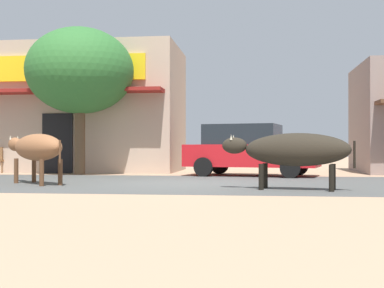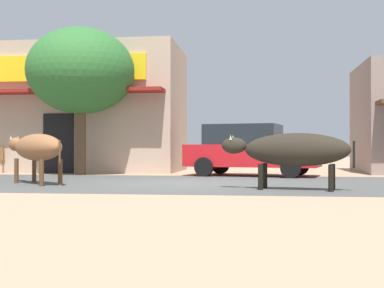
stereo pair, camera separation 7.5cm
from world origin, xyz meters
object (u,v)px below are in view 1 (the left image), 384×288
cow_near_brown (36,148)px  cafe_chair_near_tree (0,158)px  roadside_tree (80,71)px  cow_far_dark (294,150)px  parked_hatchback_car (249,149)px

cow_near_brown → cafe_chair_near_tree: cow_near_brown is taller
roadside_tree → cow_near_brown: 5.24m
cow_near_brown → cafe_chair_near_tree: (-3.69, 5.39, -0.38)m
cow_near_brown → cow_far_dark: cow_near_brown is taller
cow_far_dark → cafe_chair_near_tree: cow_far_dark is taller
cow_near_brown → cow_far_dark: bearing=-9.6°
roadside_tree → cafe_chair_near_tree: roadside_tree is taller
parked_hatchback_car → cow_near_brown: size_ratio=1.89×
roadside_tree → cow_far_dark: 9.07m
cow_far_dark → cafe_chair_near_tree: bearing=146.9°
cow_near_brown → cow_far_dark: (6.19, -1.05, -0.05)m
cow_near_brown → cow_far_dark: size_ratio=0.83×
parked_hatchback_car → cow_far_dark: bearing=-79.6°
roadside_tree → parked_hatchback_car: roadside_tree is taller
roadside_tree → cow_near_brown: size_ratio=2.10×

